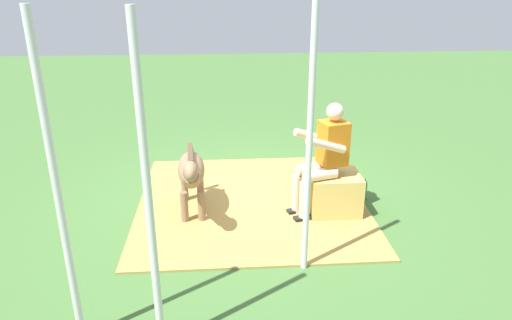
# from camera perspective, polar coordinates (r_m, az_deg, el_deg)

# --- Properties ---
(ground_plane) EXTENTS (24.00, 24.00, 0.00)m
(ground_plane) POSITION_cam_1_polar(r_m,az_deg,el_deg) (6.22, -0.87, -4.51)
(ground_plane) COLOR #426B33
(hay_patch) EXTENTS (2.87, 2.94, 0.02)m
(hay_patch) POSITION_cam_1_polar(r_m,az_deg,el_deg) (6.08, -0.55, -5.07)
(hay_patch) COLOR #AD8C47
(hay_patch) RESTS_ON ground
(hay_bale) EXTENTS (0.61, 0.53, 0.51)m
(hay_bale) POSITION_cam_1_polar(r_m,az_deg,el_deg) (5.82, 9.44, -4.01)
(hay_bale) COLOR tan
(hay_bale) RESTS_ON ground
(person_seated) EXTENTS (0.71, 0.53, 1.39)m
(person_seated) POSITION_cam_1_polar(r_m,az_deg,el_deg) (5.55, 8.21, 0.62)
(person_seated) COLOR beige
(person_seated) RESTS_ON ground
(pony_standing) EXTENTS (0.37, 1.35, 0.92)m
(pony_standing) POSITION_cam_1_polar(r_m,az_deg,el_deg) (5.61, -7.87, -1.50)
(pony_standing) COLOR #8C6B4C
(pony_standing) RESTS_ON ground
(soda_bottle) EXTENTS (0.07, 0.07, 0.30)m
(soda_bottle) POSITION_cam_1_polar(r_m,az_deg,el_deg) (6.26, 13.04, -3.48)
(soda_bottle) COLOR #268C3F
(soda_bottle) RESTS_ON ground
(tent_pole_left) EXTENTS (0.06, 0.06, 2.58)m
(tent_pole_left) POSITION_cam_1_polar(r_m,az_deg,el_deg) (4.27, 6.50, 1.59)
(tent_pole_left) COLOR silver
(tent_pole_left) RESTS_ON ground
(tent_pole_right) EXTENTS (0.06, 0.06, 2.58)m
(tent_pole_right) POSITION_cam_1_polar(r_m,az_deg,el_deg) (3.62, -22.96, -3.89)
(tent_pole_right) COLOR silver
(tent_pole_right) RESTS_ON ground
(tent_pole_mid) EXTENTS (0.06, 0.06, 2.58)m
(tent_pole_mid) POSITION_cam_1_polar(r_m,az_deg,el_deg) (3.33, -12.95, -4.82)
(tent_pole_mid) COLOR silver
(tent_pole_mid) RESTS_ON ground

